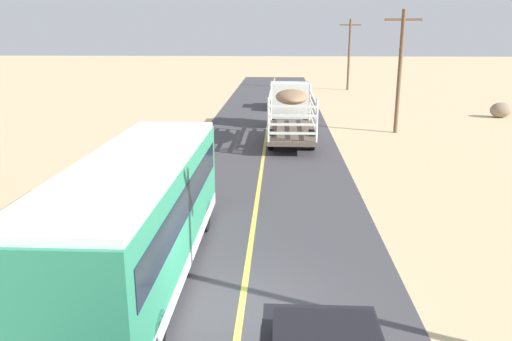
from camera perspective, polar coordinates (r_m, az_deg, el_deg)
The scene contains 9 objects.
ground_plane at distance 11.88m, azimuth -1.71°, elevation -15.71°, with size 240.00×240.00×0.00m, color #CCB284.
road_surface at distance 11.87m, azimuth -1.71°, elevation -15.67°, with size 8.00×120.00×0.02m, color #423F44.
road_centre_line at distance 11.86m, azimuth -1.71°, elevation -15.62°, with size 0.16×117.60×0.00m, color #D8CC4C.
livestock_truck at distance 31.16m, azimuth 3.91°, elevation 7.47°, with size 2.53×9.70×3.02m.
bus at distance 12.87m, azimuth -13.18°, elevation -4.94°, with size 2.54×10.00×3.21m.
car_far at distance 41.90m, azimuth 2.69°, elevation 8.05°, with size 1.80×4.40×1.46m.
power_pole_mid at distance 32.32m, azimuth 16.03°, elevation 11.13°, with size 2.20×0.24×7.42m.
power_pole_far at distance 55.68m, azimuth 10.54°, elevation 13.06°, with size 2.20×0.24×7.38m.
boulder_near_shoulder at distance 41.26m, azimuth 26.05°, elevation 6.19°, with size 1.54×1.11×1.11m, color #84705B.
Camera 1 is at (0.84, -10.12, 6.17)m, focal length 35.21 mm.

